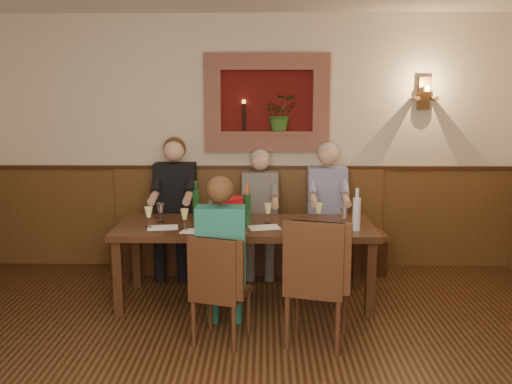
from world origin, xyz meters
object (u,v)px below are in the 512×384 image
at_px(bench, 248,241).
at_px(person_chair_front, 222,271).
at_px(wine_bottle_green_a, 247,209).
at_px(wine_bottle_green_b, 196,204).
at_px(water_bottle, 357,213).
at_px(person_bench_left, 175,218).
at_px(person_bench_mid, 260,223).
at_px(chair_near_right, 316,307).
at_px(person_bench_right, 327,221).
at_px(spittoon_bucket, 230,212).
at_px(chair_near_left, 221,310).
at_px(dining_table, 245,232).

bearing_deg(bench, person_chair_front, -95.38).
distance_m(person_chair_front, wine_bottle_green_a, 0.85).
height_order(wine_bottle_green_b, water_bottle, same).
height_order(person_bench_left, person_bench_mid, person_bench_left).
bearing_deg(person_chair_front, bench, 84.62).
bearing_deg(wine_bottle_green_b, chair_near_right, -44.96).
height_order(chair_near_right, water_bottle, water_bottle).
bearing_deg(person_bench_right, spittoon_bucket, -136.63).
relative_size(bench, person_bench_mid, 2.21).
bearing_deg(person_bench_left, bench, 7.67).
height_order(chair_near_left, person_bench_left, person_bench_left).
height_order(spittoon_bucket, wine_bottle_green_a, wine_bottle_green_a).
xyz_separation_m(chair_near_left, person_bench_left, (-0.63, 1.73, 0.36)).
height_order(bench, person_chair_front, person_chair_front).
relative_size(dining_table, person_chair_front, 1.78).
relative_size(person_chair_front, wine_bottle_green_a, 3.49).
bearing_deg(person_chair_front, water_bottle, 26.21).
bearing_deg(person_chair_front, chair_near_right, -9.81).
xyz_separation_m(person_bench_right, water_bottle, (0.15, -1.04, 0.32)).
bearing_deg(chair_near_left, wine_bottle_green_a, 95.50).
bearing_deg(bench, wine_bottle_green_a, -88.97).
xyz_separation_m(chair_near_right, water_bottle, (0.41, 0.71, 0.60)).
bearing_deg(person_chair_front, chair_near_left, -92.75).
relative_size(person_bench_left, spittoon_bucket, 5.38).
bearing_deg(person_bench_mid, chair_near_right, -75.16).
distance_m(chair_near_left, person_bench_right, 2.04).
bearing_deg(wine_bottle_green_a, person_chair_front, -103.42).
relative_size(bench, chair_near_left, 3.35).
relative_size(dining_table, water_bottle, 6.25).
distance_m(chair_near_right, person_bench_left, 2.26).
distance_m(person_bench_right, spittoon_bucket, 1.40).
xyz_separation_m(dining_table, person_bench_mid, (0.13, 0.84, -0.12)).
distance_m(person_bench_right, wine_bottle_green_b, 1.53).
distance_m(bench, person_chair_front, 1.75).
height_order(chair_near_left, person_bench_mid, person_bench_mid).
relative_size(chair_near_right, person_chair_front, 0.77).
relative_size(bench, person_bench_right, 2.10).
xyz_separation_m(bench, water_bottle, (1.00, -1.15, 0.58)).
bearing_deg(dining_table, chair_near_left, -100.61).
height_order(chair_near_right, spittoon_bucket, chair_near_right).
height_order(chair_near_left, water_bottle, water_bottle).
distance_m(person_bench_left, water_bottle, 2.10).
bearing_deg(dining_table, person_chair_front, -101.75).
height_order(person_bench_right, wine_bottle_green_a, person_bench_right).
bearing_deg(water_bottle, person_bench_mid, 129.88).
height_order(person_bench_left, water_bottle, person_bench_left).
height_order(dining_table, person_bench_right, person_bench_right).
height_order(dining_table, spittoon_bucket, spittoon_bucket).
distance_m(dining_table, chair_near_left, 1.00).
relative_size(chair_near_left, person_bench_mid, 0.66).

